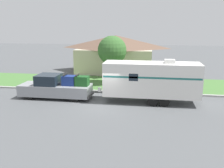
{
  "coord_description": "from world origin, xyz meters",
  "views": [
    {
      "loc": [
        3.58,
        -18.37,
        6.14
      ],
      "look_at": [
        0.48,
        1.24,
        1.4
      ],
      "focal_mm": 40.0,
      "sensor_mm": 36.0,
      "label": 1
    }
  ],
  "objects": [
    {
      "name": "house_across_street",
      "position": [
        -1.12,
        14.64,
        2.47
      ],
      "size": [
        10.31,
        7.72,
        4.77
      ],
      "color": "beige",
      "rests_on": "ground_plane"
    },
    {
      "name": "mailbox",
      "position": [
        -5.05,
        4.38,
        1.01
      ],
      "size": [
        0.48,
        0.2,
        1.31
      ],
      "color": "brown",
      "rests_on": "ground_plane"
    },
    {
      "name": "tree_in_yard",
      "position": [
        -0.45,
        7.24,
        3.54
      ],
      "size": [
        3.0,
        3.0,
        5.05
      ],
      "color": "brown",
      "rests_on": "ground_plane"
    },
    {
      "name": "ground_plane",
      "position": [
        0.0,
        0.0,
        0.0
      ],
      "size": [
        120.0,
        120.0,
        0.0
      ],
      "primitive_type": "plane",
      "color": "#515456"
    },
    {
      "name": "lawn_strip",
      "position": [
        0.0,
        7.4,
        0.01
      ],
      "size": [
        80.0,
        7.0,
        0.03
      ],
      "color": "#477538",
      "rests_on": "ground_plane"
    },
    {
      "name": "pickup_truck",
      "position": [
        -4.33,
        1.24,
        0.93
      ],
      "size": [
        6.16,
        2.08,
        2.09
      ],
      "color": "black",
      "rests_on": "ground_plane"
    },
    {
      "name": "travel_trailer",
      "position": [
        3.66,
        1.24,
        1.9
      ],
      "size": [
        8.54,
        2.27,
        3.52
      ],
      "color": "black",
      "rests_on": "ground_plane"
    },
    {
      "name": "curb_strip",
      "position": [
        0.0,
        3.75,
        0.07
      ],
      "size": [
        80.0,
        0.3,
        0.14
      ],
      "color": "#999993",
      "rests_on": "ground_plane"
    }
  ]
}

